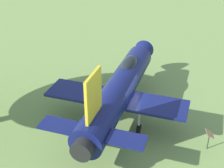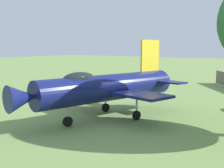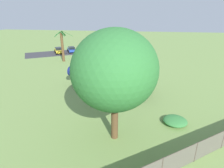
# 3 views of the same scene
# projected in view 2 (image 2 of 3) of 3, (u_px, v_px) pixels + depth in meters

# --- Properties ---
(ground_plane) EXTENTS (200.00, 200.00, 0.00)m
(ground_plane) POSITION_uv_depth(u_px,v_px,m) (108.00, 118.00, 18.94)
(ground_plane) COLOR #75934C
(display_jet) EXTENTS (8.57, 12.21, 5.10)m
(display_jet) POSITION_uv_depth(u_px,v_px,m) (104.00, 88.00, 18.43)
(display_jet) COLOR #111951
(display_jet) RESTS_ON ground_plane
(info_plaque) EXTENTS (0.41, 0.61, 1.14)m
(info_plaque) POSITION_uv_depth(u_px,v_px,m) (76.00, 93.00, 23.64)
(info_plaque) COLOR #333333
(info_plaque) RESTS_ON ground_plane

